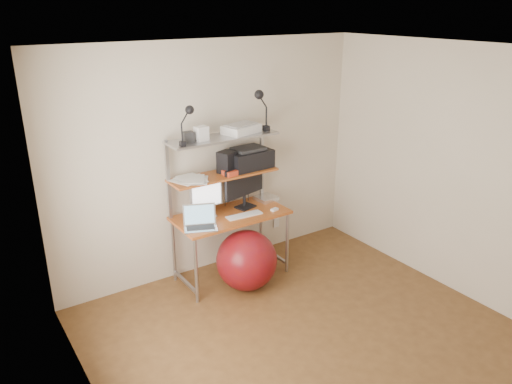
# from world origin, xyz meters

# --- Properties ---
(room) EXTENTS (3.60, 3.60, 3.60)m
(room) POSITION_xyz_m (0.00, 0.00, 1.25)
(room) COLOR brown
(room) RESTS_ON ground
(computer_desk) EXTENTS (1.20, 0.60, 1.57)m
(computer_desk) POSITION_xyz_m (0.00, 1.50, 0.96)
(computer_desk) COLOR #BE5625
(computer_desk) RESTS_ON ground
(desktop) EXTENTS (1.20, 0.60, 0.00)m
(desktop) POSITION_xyz_m (0.00, 1.44, 0.74)
(desktop) COLOR #BE5625
(desktop) RESTS_ON computer_desk
(mid_shelf) EXTENTS (1.18, 0.34, 0.00)m
(mid_shelf) POSITION_xyz_m (0.00, 1.57, 1.15)
(mid_shelf) COLOR #BE5625
(mid_shelf) RESTS_ON computer_desk
(top_shelf) EXTENTS (1.18, 0.34, 0.00)m
(top_shelf) POSITION_xyz_m (0.00, 1.57, 1.55)
(top_shelf) COLOR #A1A1A5
(top_shelf) RESTS_ON computer_desk
(floor) EXTENTS (3.60, 3.60, 0.00)m
(floor) POSITION_xyz_m (0.00, 0.00, 0.00)
(floor) COLOR brown
(floor) RESTS_ON ground
(wall_outlet) EXTENTS (0.08, 0.01, 0.12)m
(wall_outlet) POSITION_xyz_m (0.85, 1.79, 0.30)
(wall_outlet) COLOR white
(wall_outlet) RESTS_ON room
(monitor_silver) EXTENTS (0.36, 0.13, 0.40)m
(monitor_silver) POSITION_xyz_m (-0.23, 1.53, 0.95)
(monitor_silver) COLOR #A5A6AA
(monitor_silver) RESTS_ON desktop
(monitor_black) EXTENTS (0.54, 0.20, 0.55)m
(monitor_black) POSITION_xyz_m (0.23, 1.53, 1.02)
(monitor_black) COLOR black
(monitor_black) RESTS_ON desktop
(laptop) EXTENTS (0.40, 0.36, 0.28)m
(laptop) POSITION_xyz_m (-0.42, 1.33, 0.79)
(laptop) COLOR silver
(laptop) RESTS_ON desktop
(keyboard) EXTENTS (0.40, 0.13, 0.01)m
(keyboard) POSITION_xyz_m (0.09, 1.32, 0.75)
(keyboard) COLOR white
(keyboard) RESTS_ON desktop
(mouse) EXTENTS (0.09, 0.07, 0.02)m
(mouse) POSITION_xyz_m (0.44, 1.26, 0.75)
(mouse) COLOR white
(mouse) RESTS_ON desktop
(mac_mini) EXTENTS (0.23, 0.23, 0.04)m
(mac_mini) POSITION_xyz_m (0.54, 1.57, 0.76)
(mac_mini) COLOR silver
(mac_mini) RESTS_ON desktop
(phone) EXTENTS (0.09, 0.13, 0.01)m
(phone) POSITION_xyz_m (-0.03, 1.34, 0.74)
(phone) COLOR black
(phone) RESTS_ON desktop
(printer) EXTENTS (0.49, 0.35, 0.23)m
(printer) POSITION_xyz_m (0.33, 1.61, 1.26)
(printer) COLOR black
(printer) RESTS_ON mid_shelf
(nas_cube) EXTENTS (0.20, 0.20, 0.23)m
(nas_cube) POSITION_xyz_m (0.04, 1.57, 1.27)
(nas_cube) COLOR black
(nas_cube) RESTS_ON mid_shelf
(red_box) EXTENTS (0.21, 0.16, 0.05)m
(red_box) POSITION_xyz_m (0.06, 1.50, 1.18)
(red_box) COLOR red
(red_box) RESTS_ON mid_shelf
(scanner) EXTENTS (0.43, 0.34, 0.10)m
(scanner) POSITION_xyz_m (0.24, 1.59, 1.60)
(scanner) COLOR white
(scanner) RESTS_ON top_shelf
(box_white) EXTENTS (0.13, 0.12, 0.14)m
(box_white) POSITION_xyz_m (-0.25, 1.55, 1.62)
(box_white) COLOR white
(box_white) RESTS_ON top_shelf
(box_grey) EXTENTS (0.11, 0.11, 0.10)m
(box_grey) POSITION_xyz_m (-0.38, 1.57, 1.60)
(box_grey) COLOR #2A2A2C
(box_grey) RESTS_ON top_shelf
(clip_lamp_left) EXTENTS (0.15, 0.08, 0.38)m
(clip_lamp_left) POSITION_xyz_m (-0.43, 1.45, 1.83)
(clip_lamp_left) COLOR black
(clip_lamp_left) RESTS_ON top_shelf
(clip_lamp_right) EXTENTS (0.18, 0.10, 0.44)m
(clip_lamp_right) POSITION_xyz_m (0.43, 1.52, 1.87)
(clip_lamp_right) COLOR black
(clip_lamp_right) RESTS_ON top_shelf
(exercise_ball) EXTENTS (0.64, 0.64, 0.64)m
(exercise_ball) POSITION_xyz_m (0.01, 1.15, 0.32)
(exercise_ball) COLOR maroon
(exercise_ball) RESTS_ON floor
(paper_stack) EXTENTS (0.41, 0.41, 0.03)m
(paper_stack) POSITION_xyz_m (-0.37, 1.56, 1.17)
(paper_stack) COLOR white
(paper_stack) RESTS_ON mid_shelf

